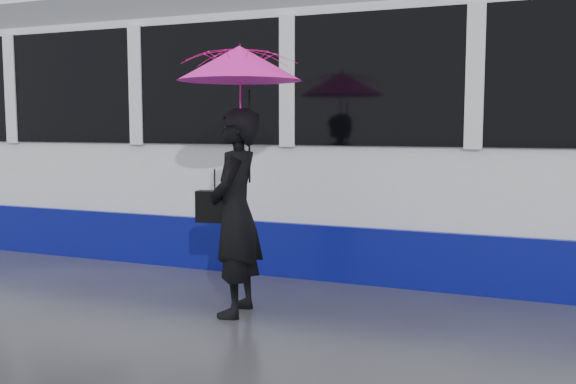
% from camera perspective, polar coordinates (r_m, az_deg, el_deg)
% --- Properties ---
extents(ground, '(90.00, 90.00, 0.00)m').
position_cam_1_polar(ground, '(6.12, -2.01, -10.35)').
color(ground, '#29292E').
rests_on(ground, ground).
extents(rails, '(34.00, 1.51, 0.02)m').
position_cam_1_polar(rails, '(8.39, 5.04, -5.81)').
color(rails, '#3F3D38').
rests_on(rails, ground).
extents(tram, '(26.00, 2.56, 3.35)m').
position_cam_1_polar(tram, '(8.16, 6.53, 5.35)').
color(tram, white).
rests_on(tram, ground).
extents(woman, '(0.54, 0.74, 1.87)m').
position_cam_1_polar(woman, '(5.79, -4.69, -1.85)').
color(woman, black).
rests_on(woman, ground).
extents(umbrella, '(1.25, 1.25, 1.26)m').
position_cam_1_polar(umbrella, '(5.72, -4.33, 9.22)').
color(umbrella, '#FF1573').
rests_on(umbrella, ground).
extents(handbag, '(0.35, 0.19, 0.47)m').
position_cam_1_polar(handbag, '(5.90, -6.51, -1.28)').
color(handbag, black).
rests_on(handbag, ground).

